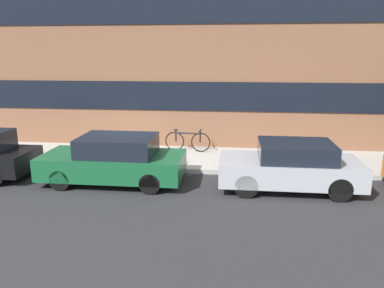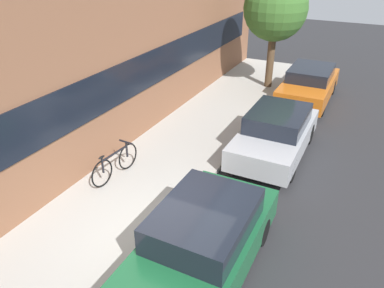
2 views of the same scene
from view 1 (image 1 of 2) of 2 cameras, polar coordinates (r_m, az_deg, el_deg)
name	(u,v)px [view 1 (image 1 of 2)]	position (r m, az deg, el deg)	size (l,w,h in m)	color
ground_plane	(130,172)	(12.28, -9.44, -4.17)	(56.00, 56.00, 0.00)	#2B2B2D
sidewalk_strip	(141,157)	(13.64, -7.77, -1.98)	(28.00, 2.98, 0.15)	#B2AFA8
rowhouse_facade	(149,23)	(15.06, -6.51, 17.84)	(28.00, 1.02, 9.67)	brown
parked_car_green	(114,160)	(11.16, -11.73, -2.39)	(4.10, 1.80, 1.40)	#195B33
parked_car_silver	(291,166)	(10.74, 14.79, -3.24)	(3.85, 1.75, 1.35)	#B2B5BA
fire_hydrant	(1,148)	(14.63, -27.04, -0.60)	(0.50, 0.28, 0.69)	red
bicycle	(188,141)	(13.93, -0.66, 0.53)	(1.71, 0.44, 0.83)	black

